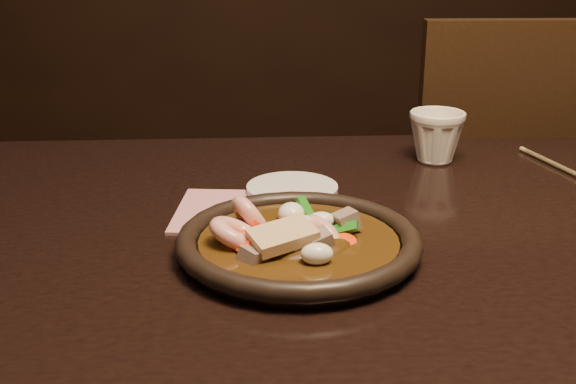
{
  "coord_description": "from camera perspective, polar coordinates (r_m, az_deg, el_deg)",
  "views": [
    {
      "loc": [
        -0.27,
        -0.7,
        1.07
      ],
      "look_at": [
        -0.23,
        0.05,
        0.8
      ],
      "focal_mm": 45.0,
      "sensor_mm": 36.0,
      "label": 1
    }
  ],
  "objects": [
    {
      "name": "plate",
      "position": [
        0.76,
        0.85,
        -4.05
      ],
      "size": [
        0.26,
        0.26,
        0.03
      ],
      "color": "black",
      "rests_on": "table"
    },
    {
      "name": "stirfry",
      "position": [
        0.75,
        0.34,
        -3.66
      ],
      "size": [
        0.16,
        0.14,
        0.06
      ],
      "color": "#341E09",
      "rests_on": "plate"
    },
    {
      "name": "table",
      "position": [
        0.85,
        16.11,
        -8.89
      ],
      "size": [
        1.6,
        0.9,
        0.75
      ],
      "color": "black",
      "rests_on": "floor"
    },
    {
      "name": "tea_cup",
      "position": [
        1.07,
        11.64,
        4.43
      ],
      "size": [
        0.1,
        0.09,
        0.08
      ],
      "primitive_type": "imported",
      "rotation": [
        0.0,
        0.0,
        -0.23
      ],
      "color": "silver",
      "rests_on": "table"
    },
    {
      "name": "chair",
      "position": [
        1.46,
        16.79,
        -3.38
      ],
      "size": [
        0.46,
        0.46,
        0.94
      ],
      "rotation": [
        0.0,
        0.0,
        3.11
      ],
      "color": "black",
      "rests_on": "floor"
    },
    {
      "name": "chopsticks",
      "position": [
        1.07,
        21.72,
        1.33
      ],
      "size": [
        0.07,
        0.25,
        0.01
      ],
      "rotation": [
        0.0,
        0.0,
        0.23
      ],
      "color": "#9D835A",
      "rests_on": "table"
    },
    {
      "name": "saucer_left",
      "position": [
        0.93,
        0.34,
        0.17
      ],
      "size": [
        0.12,
        0.12,
        0.01
      ],
      "primitive_type": "cylinder",
      "color": "silver",
      "rests_on": "table"
    },
    {
      "name": "napkin",
      "position": [
        0.87,
        -4.1,
        -1.54
      ],
      "size": [
        0.16,
        0.16,
        0.0
      ],
      "primitive_type": "cube",
      "rotation": [
        0.0,
        0.0,
        -0.11
      ],
      "color": "#B87179",
      "rests_on": "table"
    }
  ]
}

